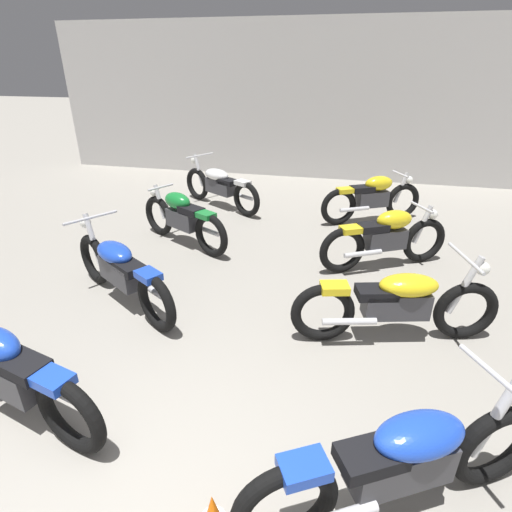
# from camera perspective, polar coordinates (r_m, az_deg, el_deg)

# --- Properties ---
(back_wall) EXTENTS (13.06, 0.24, 3.60)m
(back_wall) POSITION_cam_1_polar(r_m,az_deg,el_deg) (10.45, 7.95, 20.63)
(back_wall) COLOR #BCBAB7
(back_wall) RESTS_ON ground
(motorcycle_left_row_0) EXTENTS (1.93, 0.67, 0.88)m
(motorcycle_left_row_0) POSITION_cam_1_polar(r_m,az_deg,el_deg) (3.87, -31.30, -13.95)
(motorcycle_left_row_0) COLOR black
(motorcycle_left_row_0) RESTS_ON ground
(motorcycle_left_row_1) EXTENTS (1.89, 1.25, 0.97)m
(motorcycle_left_row_1) POSITION_cam_1_polar(r_m,az_deg,el_deg) (5.08, -18.51, -1.86)
(motorcycle_left_row_1) COLOR black
(motorcycle_left_row_1) RESTS_ON ground
(motorcycle_left_row_2) EXTENTS (1.78, 1.04, 0.88)m
(motorcycle_left_row_2) POSITION_cam_1_polar(r_m,az_deg,el_deg) (6.54, -10.30, 5.35)
(motorcycle_left_row_2) COLOR black
(motorcycle_left_row_2) RESTS_ON ground
(motorcycle_left_row_3) EXTENTS (1.90, 1.24, 0.97)m
(motorcycle_left_row_3) POSITION_cam_1_polar(r_m,az_deg,el_deg) (8.23, -5.10, 9.86)
(motorcycle_left_row_3) COLOR black
(motorcycle_left_row_3) RESTS_ON ground
(motorcycle_right_row_0) EXTENTS (1.95, 1.17, 0.97)m
(motorcycle_right_row_0) POSITION_cam_1_polar(r_m,az_deg,el_deg) (2.96, 19.85, -25.51)
(motorcycle_right_row_0) COLOR black
(motorcycle_right_row_0) RESTS_ON ground
(motorcycle_right_row_1) EXTENTS (2.13, 0.84, 0.97)m
(motorcycle_right_row_1) POSITION_cam_1_polar(r_m,az_deg,el_deg) (4.44, 19.25, -6.19)
(motorcycle_right_row_1) COLOR black
(motorcycle_right_row_1) RESTS_ON ground
(motorcycle_right_row_2) EXTENTS (1.79, 1.02, 0.88)m
(motorcycle_right_row_2) POSITION_cam_1_polar(r_m,az_deg,el_deg) (5.98, 17.81, 2.52)
(motorcycle_right_row_2) COLOR black
(motorcycle_right_row_2) RESTS_ON ground
(motorcycle_right_row_3) EXTENTS (1.79, 1.02, 0.88)m
(motorcycle_right_row_3) POSITION_cam_1_polar(r_m,az_deg,el_deg) (7.71, 16.07, 7.91)
(motorcycle_right_row_3) COLOR black
(motorcycle_right_row_3) RESTS_ON ground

